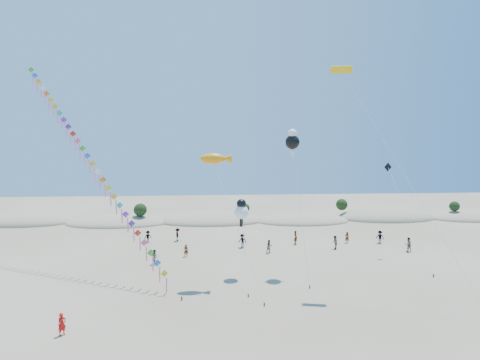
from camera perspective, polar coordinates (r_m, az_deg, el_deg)
name	(u,v)px	position (r m, az deg, el deg)	size (l,w,h in m)	color
ground	(213,359)	(28.31, -3.89, -24.01)	(160.00, 160.00, 0.00)	#796C54
dune_ridge	(217,220)	(71.16, -3.24, -5.77)	(145.30, 11.49, 5.57)	gray
kite_train	(88,157)	(46.32, -20.80, 3.02)	(20.38, 18.68, 23.60)	#3F2D1E
fish_kite	(216,159)	(39.49, -3.41, 3.01)	(5.54, 7.37, 12.82)	#3F2D1E
cartoon_kite_low	(241,210)	(41.57, 0.20, -4.35)	(1.47, 6.89, 8.06)	#3F2D1E
cartoon_kite_high	(292,141)	(43.22, 7.46, 5.57)	(2.00, 6.70, 15.31)	#3F2D1E
parafoil_kite	(345,76)	(40.60, 14.69, 14.18)	(10.35, 10.46, 21.17)	#3F2D1E
dark_kite	(397,190)	(51.23, 21.48, -1.33)	(1.56, 9.65, 11.38)	#3F2D1E
flyer_foreground	(62,324)	(33.26, -23.99, -18.22)	(0.60, 0.40, 1.65)	red
beachgoers	(266,241)	(53.57, 3.77, -8.68)	(34.83, 11.91, 1.84)	slate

